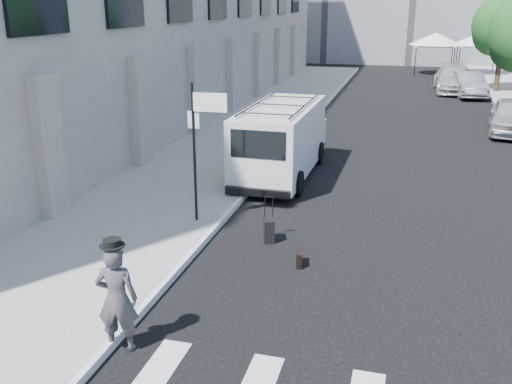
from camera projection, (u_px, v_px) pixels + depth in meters
The scene contains 13 objects.
ground at pixel (263, 297), 11.16m from camera, with size 120.00×120.00×0.00m, color black.
sidewalk_left at pixel (261, 122), 26.83m from camera, with size 4.50×48.00×0.15m, color gray.
sign_pole at pixel (202, 124), 13.84m from camera, with size 1.03×0.07×3.50m.
tree_far at pixel (502, 28), 34.72m from camera, with size 3.80×3.83×6.03m.
tent_left at pixel (436, 39), 44.09m from camera, with size 4.00×4.00×3.20m.
tent_right at pixel (479, 39), 43.75m from camera, with size 4.00×4.00×3.20m.
businessman at pixel (117, 299), 9.20m from camera, with size 0.68×0.44×1.86m, color #3F3F42.
briefcase at pixel (299, 258), 12.43m from camera, with size 0.12×0.44×0.34m, color black.
suitcase at pixel (269, 230), 13.65m from camera, with size 0.35×0.44×1.08m.
cargo_van at pixel (282, 139), 18.69m from camera, with size 2.23×6.15×2.30m.
parked_car_a at pixel (512, 116), 24.71m from camera, with size 1.80×4.47×1.52m, color #A7AAB0.
parked_car_b at pixel (469, 84), 34.37m from camera, with size 1.54×4.42×1.46m, color slate.
parked_car_c at pixel (453, 79), 36.15m from camera, with size 2.21×5.44×1.58m, color #A9ADB2.
Camera 1 is at (2.46, -9.62, 5.49)m, focal length 40.00 mm.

